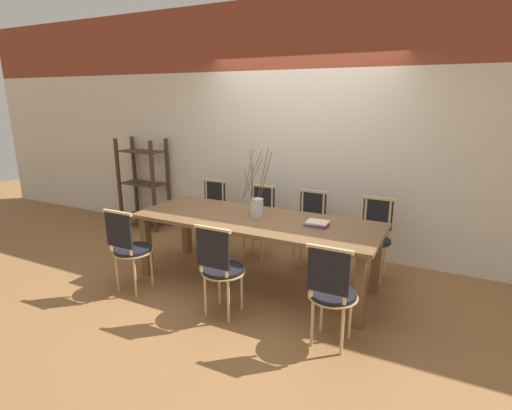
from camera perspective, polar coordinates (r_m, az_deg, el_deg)
The scene contains 13 objects.
ground_plane at distance 4.54m, azimuth 0.00°, elevation -11.02°, with size 16.00×16.00×0.00m, color olive.
wall_rear at distance 5.27m, azimuth 6.45°, elevation 10.69°, with size 12.00×0.06×3.20m.
dining_table at distance 4.29m, azimuth 0.00°, elevation -3.08°, with size 2.64×0.97×0.75m.
chair_near_leftend at distance 4.37m, azimuth -17.67°, elevation -5.65°, with size 0.41×0.41×0.91m.
chair_near_left at distance 3.72m, azimuth -5.10°, elevation -8.70°, with size 0.41×0.41×0.91m.
chair_near_center at distance 3.33m, azimuth 10.74°, elevation -11.89°, with size 0.41×0.41×0.91m.
chair_far_leftend at distance 5.49m, azimuth -6.53°, elevation -0.80°, with size 0.41×0.41×0.91m.
chair_far_left at distance 5.13m, azimuth 0.37°, elevation -1.83°, with size 0.41×0.41×0.91m.
chair_far_center at distance 4.88m, azimuth 7.58°, elevation -2.87°, with size 0.41×0.41×0.91m.
chair_far_right at distance 4.70m, azimuth 16.52°, elevation -4.10°, with size 0.41×0.41×0.91m.
vase_centerpiece at distance 4.33m, azimuth 0.10°, elevation -0.06°, with size 0.34×0.32×0.74m.
book_stack at distance 4.07m, azimuth 8.69°, elevation -2.63°, with size 0.24×0.19×0.04m.
shelving_rack at distance 6.49m, azimuth -15.74°, elevation 2.94°, with size 0.73×0.39×1.39m.
Camera 1 is at (1.84, -3.63, 2.00)m, focal length 28.00 mm.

